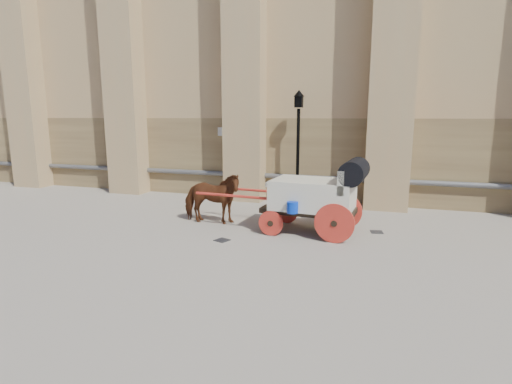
% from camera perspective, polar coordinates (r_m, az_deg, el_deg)
% --- Properties ---
extents(ground, '(90.00, 90.00, 0.00)m').
position_cam_1_polar(ground, '(11.35, -2.72, -4.96)').
color(ground, gray).
rests_on(ground, ground).
extents(horse, '(1.85, 0.96, 1.51)m').
position_cam_1_polar(horse, '(11.58, -6.39, -0.87)').
color(horse, '#5C2814').
rests_on(horse, ground).
extents(carriage, '(4.69, 1.70, 2.02)m').
position_cam_1_polar(carriage, '(10.61, 8.96, -0.16)').
color(carriage, black).
rests_on(carriage, ground).
extents(street_lamp, '(0.37, 0.37, 3.95)m').
position_cam_1_polar(street_lamp, '(13.94, 6.02, 6.76)').
color(street_lamp, black).
rests_on(street_lamp, ground).
extents(drain_grate_near, '(0.41, 0.41, 0.01)m').
position_cam_1_polar(drain_grate_near, '(10.15, -4.87, -6.87)').
color(drain_grate_near, black).
rests_on(drain_grate_near, ground).
extents(drain_grate_far, '(0.37, 0.37, 0.01)m').
position_cam_1_polar(drain_grate_far, '(11.29, 16.86, -5.48)').
color(drain_grate_far, black).
rests_on(drain_grate_far, ground).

